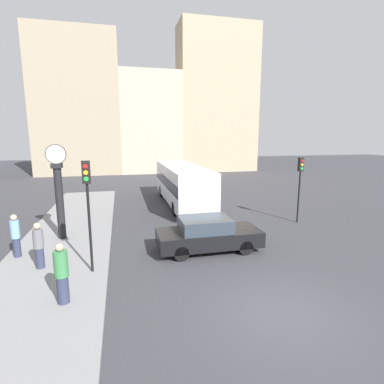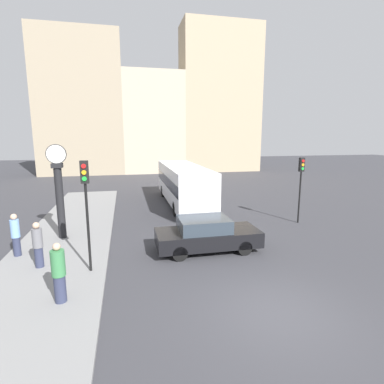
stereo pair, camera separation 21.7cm
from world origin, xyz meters
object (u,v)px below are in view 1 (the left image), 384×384
(traffic_light_far, at_px, (300,176))
(street_clock, at_px, (59,194))
(pedestrian_green_hoodie, at_px, (62,274))
(pedestrian_grey_jacket, at_px, (39,246))
(sedan_car, at_px, (208,234))
(bus_distant, at_px, (182,182))
(traffic_light_near, at_px, (88,194))
(pedestrian_blue_stripe, at_px, (16,235))

(traffic_light_far, bearing_deg, street_clock, -179.28)
(pedestrian_green_hoodie, relative_size, pedestrian_grey_jacket, 1.05)
(sedan_car, xyz_separation_m, street_clock, (-6.25, 2.75, 1.50))
(traffic_light_far, height_order, pedestrian_green_hoodie, traffic_light_far)
(bus_distant, xyz_separation_m, traffic_light_near, (-5.30, -10.09, 1.32))
(traffic_light_near, relative_size, street_clock, 0.90)
(bus_distant, distance_m, pedestrian_blue_stripe, 11.56)
(sedan_car, distance_m, street_clock, 6.99)
(traffic_light_near, bearing_deg, pedestrian_grey_jacket, 158.46)
(sedan_car, xyz_separation_m, traffic_light_far, (6.15, 2.90, 1.91))
(sedan_car, distance_m, pedestrian_green_hoodie, 6.11)
(traffic_light_near, bearing_deg, traffic_light_far, 21.14)
(pedestrian_blue_stripe, bearing_deg, street_clock, 55.69)
(pedestrian_green_hoodie, height_order, pedestrian_grey_jacket, pedestrian_green_hoodie)
(traffic_light_far, bearing_deg, bus_distant, 132.46)
(pedestrian_blue_stripe, relative_size, pedestrian_green_hoodie, 0.97)
(pedestrian_blue_stripe, xyz_separation_m, pedestrian_grey_jacket, (1.14, -1.32, -0.03))
(sedan_car, height_order, traffic_light_near, traffic_light_near)
(sedan_car, distance_m, bus_distant, 8.92)
(bus_distant, distance_m, pedestrian_green_hoodie, 13.41)
(bus_distant, height_order, pedestrian_green_hoodie, bus_distant)
(bus_distant, relative_size, pedestrian_green_hoodie, 5.52)
(traffic_light_far, bearing_deg, pedestrian_green_hoodie, -151.85)
(traffic_light_near, distance_m, pedestrian_green_hoodie, 2.78)
(sedan_car, relative_size, street_clock, 1.00)
(pedestrian_grey_jacket, bearing_deg, street_clock, 86.79)
(bus_distant, bearing_deg, traffic_light_far, -47.54)
(traffic_light_near, height_order, pedestrian_blue_stripe, traffic_light_near)
(pedestrian_green_hoodie, bearing_deg, pedestrian_grey_jacket, 114.78)
(pedestrian_blue_stripe, height_order, pedestrian_grey_jacket, pedestrian_blue_stripe)
(pedestrian_blue_stripe, distance_m, pedestrian_green_hoodie, 4.63)
(pedestrian_blue_stripe, bearing_deg, pedestrian_green_hoodie, -59.22)
(sedan_car, relative_size, traffic_light_near, 1.12)
(traffic_light_near, xyz_separation_m, pedestrian_green_hoodie, (-0.62, -1.93, -1.90))
(bus_distant, xyz_separation_m, pedestrian_grey_jacket, (-7.15, -9.36, -0.61))
(traffic_light_near, relative_size, pedestrian_grey_jacket, 2.31)
(sedan_car, relative_size, traffic_light_far, 1.19)
(pedestrian_blue_stripe, bearing_deg, traffic_light_far, 8.70)
(bus_distant, relative_size, pedestrian_grey_jacket, 5.80)
(pedestrian_grey_jacket, bearing_deg, sedan_car, 4.60)
(traffic_light_near, xyz_separation_m, street_clock, (-1.66, 3.99, -0.69))
(traffic_light_near, height_order, street_clock, street_clock)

